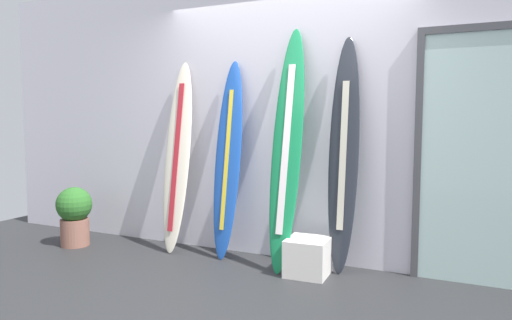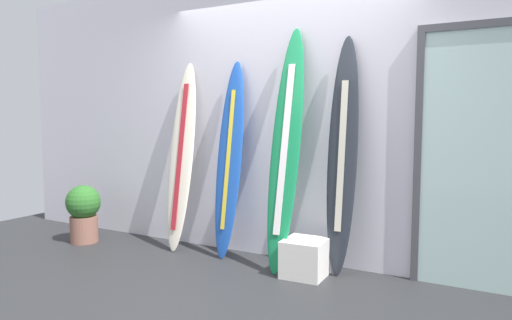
# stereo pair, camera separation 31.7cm
# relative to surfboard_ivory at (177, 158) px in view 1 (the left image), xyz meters

# --- Properties ---
(ground) EXTENTS (8.00, 8.00, 0.04)m
(ground) POSITION_rel_surfboard_ivory_xyz_m (1.08, -0.99, -0.98)
(ground) COLOR #28292B
(wall_back) EXTENTS (7.20, 0.20, 2.80)m
(wall_back) POSITION_rel_surfboard_ivory_xyz_m (1.08, 0.31, 0.44)
(wall_back) COLOR silver
(wall_back) RESTS_ON ground
(surfboard_ivory) EXTENTS (0.29, 0.38, 1.95)m
(surfboard_ivory) POSITION_rel_surfboard_ivory_xyz_m (0.00, 0.00, 0.00)
(surfboard_ivory) COLOR silver
(surfboard_ivory) RESTS_ON ground
(surfboard_cobalt) EXTENTS (0.30, 0.35, 1.93)m
(surfboard_cobalt) POSITION_rel_surfboard_ivory_xyz_m (0.58, 0.02, -0.01)
(surfboard_cobalt) COLOR #1C4EB2
(surfboard_cobalt) RESTS_ON ground
(surfboard_emerald) EXTENTS (0.28, 0.51, 2.20)m
(surfboard_emerald) POSITION_rel_surfboard_ivory_xyz_m (1.23, -0.06, 0.14)
(surfboard_emerald) COLOR #167E48
(surfboard_emerald) RESTS_ON ground
(surfboard_charcoal) EXTENTS (0.27, 0.27, 2.09)m
(surfboard_charcoal) POSITION_rel_surfboard_ivory_xyz_m (1.72, 0.06, 0.08)
(surfboard_charcoal) COLOR #242831
(surfboard_charcoal) RESTS_ON ground
(display_block_left) EXTENTS (0.37, 0.37, 0.32)m
(display_block_left) POSITION_rel_surfboard_ivory_xyz_m (1.47, -0.17, -0.80)
(display_block_left) COLOR silver
(display_block_left) RESTS_ON ground
(glass_door) EXTENTS (1.10, 0.06, 2.12)m
(glass_door) POSITION_rel_surfboard_ivory_xyz_m (2.84, 0.19, 0.13)
(glass_door) COLOR silver
(glass_door) RESTS_ON ground
(potted_plant) EXTENTS (0.37, 0.37, 0.63)m
(potted_plant) POSITION_rel_surfboard_ivory_xyz_m (-1.11, -0.33, -0.61)
(potted_plant) COLOR brown
(potted_plant) RESTS_ON ground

